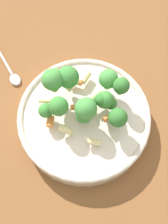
{
  "coord_description": "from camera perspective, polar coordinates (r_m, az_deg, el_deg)",
  "views": [
    {
      "loc": [
        0.21,
        -0.07,
        0.58
      ],
      "look_at": [
        0.0,
        0.0,
        0.06
      ],
      "focal_mm": 42.0,
      "sensor_mm": 36.0,
      "label": 1
    }
  ],
  "objects": [
    {
      "name": "spoon",
      "position": [
        0.7,
        -15.88,
        8.79
      ],
      "size": [
        0.16,
        0.05,
        0.01
      ],
      "rotation": [
        0.0,
        0.0,
        12.8
      ],
      "color": "silver",
      "rests_on": "ground_plane"
    },
    {
      "name": "ground_plane",
      "position": [
        0.62,
        -0.0,
        -2.28
      ],
      "size": [
        3.0,
        3.0,
        0.0
      ],
      "primitive_type": "plane",
      "color": "brown"
    },
    {
      "name": "pasta_salad",
      "position": [
        0.53,
        -0.24,
        3.43
      ],
      "size": [
        0.2,
        0.19,
        0.09
      ],
      "color": "#8CB766",
      "rests_on": "bowl"
    },
    {
      "name": "bowl",
      "position": [
        0.59,
        -0.0,
        -1.33
      ],
      "size": [
        0.29,
        0.29,
        0.05
      ],
      "color": "beige",
      "rests_on": "ground_plane"
    }
  ]
}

